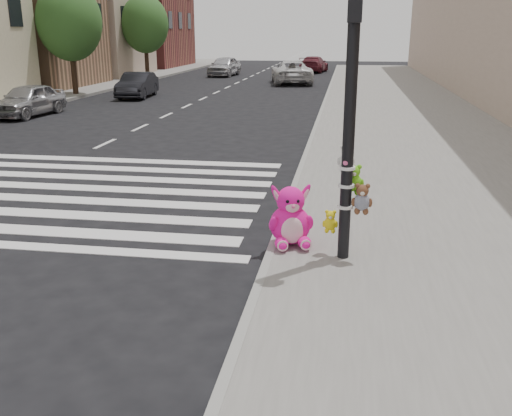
% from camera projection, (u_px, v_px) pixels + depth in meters
% --- Properties ---
extents(ground, '(120.00, 120.00, 0.00)m').
position_uv_depth(ground, '(122.00, 311.00, 6.85)').
color(ground, black).
rests_on(ground, ground).
extents(sidewalk_near, '(7.00, 80.00, 0.14)m').
position_uv_depth(sidewalk_near, '(435.00, 152.00, 15.52)').
color(sidewalk_near, slate).
rests_on(sidewalk_near, ground).
extents(sidewalk_far, '(6.00, 80.00, 0.14)m').
position_uv_depth(sidewalk_far, '(13.00, 99.00, 27.70)').
color(sidewalk_far, slate).
rests_on(sidewalk_far, ground).
extents(curb_edge, '(0.12, 80.00, 0.15)m').
position_uv_depth(curb_edge, '(308.00, 148.00, 16.03)').
color(curb_edge, gray).
rests_on(curb_edge, ground).
extents(crosswalk, '(11.00, 6.00, 0.01)m').
position_uv_depth(crosswalk, '(16.00, 185.00, 12.42)').
color(crosswalk, silver).
rests_on(crosswalk, ground).
extents(bld_far_c, '(6.00, 8.00, 8.00)m').
position_uv_depth(bld_far_c, '(31.00, 16.00, 32.49)').
color(bld_far_c, '#9D7353').
rests_on(bld_far_c, ground).
extents(bld_far_d, '(6.00, 8.00, 10.00)m').
position_uv_depth(bld_far_d, '(96.00, 5.00, 40.68)').
color(bld_far_d, '#BAA28E').
rests_on(bld_far_d, ground).
extents(bld_far_e, '(6.00, 10.00, 9.00)m').
position_uv_depth(bld_far_e, '(148.00, 16.00, 51.20)').
color(bld_far_e, brown).
rests_on(bld_far_e, ground).
extents(signal_pole, '(0.68, 0.50, 4.00)m').
position_uv_depth(signal_pole, '(350.00, 143.00, 7.65)').
color(signal_pole, black).
rests_on(signal_pole, sidewalk_near).
extents(tree_far_b, '(3.20, 3.20, 5.44)m').
position_uv_depth(tree_far_b, '(69.00, 22.00, 28.18)').
color(tree_far_b, '#382619').
rests_on(tree_far_b, sidewalk_far).
extents(tree_far_c, '(3.20, 3.20, 5.44)m').
position_uv_depth(tree_far_c, '(145.00, 24.00, 38.55)').
color(tree_far_c, '#382619').
rests_on(tree_far_c, sidewalk_far).
extents(pink_bunny, '(0.74, 0.81, 0.95)m').
position_uv_depth(pink_bunny, '(291.00, 220.00, 8.48)').
color(pink_bunny, '#FE159C').
rests_on(pink_bunny, sidewalk_near).
extents(red_teddy, '(0.15, 0.13, 0.19)m').
position_uv_depth(red_teddy, '(290.00, 237.00, 8.62)').
color(red_teddy, '#9F320F').
rests_on(red_teddy, sidewalk_near).
extents(car_silver_far, '(1.75, 3.77, 1.25)m').
position_uv_depth(car_silver_far, '(28.00, 100.00, 22.32)').
color(car_silver_far, '#A1A2A6').
rests_on(car_silver_far, ground).
extents(car_dark_far, '(1.63, 3.86, 1.24)m').
position_uv_depth(car_dark_far, '(137.00, 85.00, 28.54)').
color(car_dark_far, black).
rests_on(car_dark_far, ground).
extents(car_white_near, '(3.21, 5.44, 1.42)m').
position_uv_depth(car_white_near, '(291.00, 72.00, 36.14)').
color(car_white_near, silver).
rests_on(car_white_near, ground).
extents(car_maroon_near, '(2.32, 4.57, 1.27)m').
position_uv_depth(car_maroon_near, '(314.00, 64.00, 45.93)').
color(car_maroon_near, '#5A1924').
rests_on(car_maroon_near, ground).
extents(car_silver_deep, '(2.05, 4.35, 1.44)m').
position_uv_depth(car_silver_deep, '(224.00, 66.00, 42.20)').
color(car_silver_deep, '#B9B9BE').
rests_on(car_silver_deep, ground).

